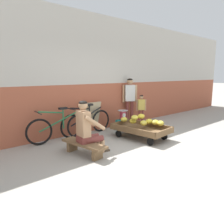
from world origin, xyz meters
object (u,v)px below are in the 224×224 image
low_bench (84,146)px  shopping_bag (137,126)px  weighing_scale (123,115)px  banana_cart (141,129)px  bicycle_far_left (87,122)px  plastic_crate (123,125)px  sign_board (90,117)px  vendor_seated (87,128)px  customer_adult (130,96)px  bicycle_near_left (60,128)px  customer_child (141,107)px

low_bench → shopping_bag: low_bench is taller
low_bench → shopping_bag: bearing=16.0°
weighing_scale → banana_cart: bearing=-107.2°
weighing_scale → bicycle_far_left: bearing=167.8°
plastic_crate → sign_board: bearing=154.7°
vendor_seated → customer_adult: size_ratio=0.75×
bicycle_near_left → customer_child: size_ratio=1.65×
vendor_seated → bicycle_near_left: 1.21m
vendor_seated → customer_child: vendor_seated is taller
banana_cart → vendor_seated: 1.74m
banana_cart → plastic_crate: 1.05m
customer_adult → bicycle_far_left: bearing=-178.0°
low_bench → customer_adult: (2.72, 1.32, 0.75)m
vendor_seated → customer_adult: customer_adult is taller
low_bench → customer_child: (2.93, 0.99, 0.42)m
vendor_seated → weighing_scale: size_ratio=3.80×
customer_child → plastic_crate: bearing=179.2°
shopping_bag → customer_child: bearing=29.5°
plastic_crate → bicycle_far_left: (-1.16, 0.25, 0.20)m
customer_child → customer_adult: bearing=123.5°
low_bench → plastic_crate: 2.33m
bicycle_near_left → bicycle_far_left: (0.87, 0.07, 0.00)m
vendor_seated → plastic_crate: (2.02, 1.01, -0.42)m
plastic_crate → customer_adult: 1.05m
banana_cart → bicycle_far_left: bicycle_far_left is taller
plastic_crate → bicycle_far_left: bearing=167.9°
shopping_bag → banana_cart: bearing=-130.8°
vendor_seated → shopping_bag: bearing=16.8°
low_bench → bicycle_far_left: bicycle_far_left is taller
customer_adult → customer_child: size_ratio=1.53×
bicycle_far_left → customer_adult: (1.77, 0.06, 0.60)m
low_bench → bicycle_far_left: 1.58m
bicycle_near_left → customer_adult: customer_adult is taller
customer_adult → plastic_crate: bearing=-153.2°
banana_cart → customer_child: (1.13, 0.98, 0.38)m
banana_cart → plastic_crate: bearing=72.8°
bicycle_far_left → customer_child: bearing=-7.5°
weighing_scale → shopping_bag: bearing=-50.3°
bicycle_near_left → sign_board: (1.10, 0.26, 0.08)m
banana_cart → low_bench: bearing=-179.7°
plastic_crate → customer_child: bearing=-0.8°
vendor_seated → shopping_bag: 2.43m
low_bench → customer_child: size_ratio=1.13×
plastic_crate → bicycle_near_left: (-2.02, 0.17, 0.20)m
weighing_scale → shopping_bag: weighing_scale is taller
bicycle_far_left → low_bench: bearing=-127.1°
customer_child → sign_board: bearing=165.6°
banana_cart → low_bench: (-1.80, -0.01, -0.04)m
bicycle_far_left → customer_adult: customer_adult is taller
bicycle_far_left → weighing_scale: bearing=-12.2°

